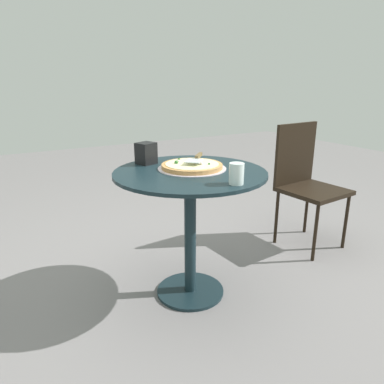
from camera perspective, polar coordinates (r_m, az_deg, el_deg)
ground_plane at (r=2.18m, az=-0.28°, el=-15.68°), size 10.00×10.00×0.00m
patio_table at (r=1.93m, az=-0.30°, el=-1.81°), size 0.81×0.81×0.73m
pizza_on_tray at (r=1.92m, az=-0.01°, el=4.15°), size 0.37×0.37×0.04m
pizza_server at (r=1.95m, az=0.73°, el=5.47°), size 0.18×0.18×0.02m
drinking_cup at (r=1.64m, az=7.12°, el=2.92°), size 0.07×0.07×0.10m
napkin_dispenser at (r=2.04m, az=-7.36°, el=6.16°), size 0.12×0.12×0.12m
patio_chair_corner at (r=2.73m, az=17.69°, el=2.24°), size 0.44×0.44×0.89m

